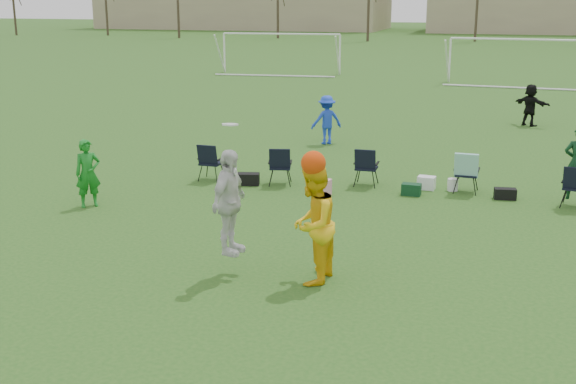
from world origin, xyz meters
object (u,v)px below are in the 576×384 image
(goal_left, at_px, (281,42))
(goal_mid, at_px, (519,48))
(fielder_blue, at_px, (327,120))
(fielder_green_near, at_px, (88,173))
(center_contest, at_px, (283,215))
(fielder_black, at_px, (530,105))

(goal_left, bearing_deg, goal_mid, -13.13)
(fielder_blue, xyz_separation_m, goal_left, (-7.99, 20.89, 1.14))
(goal_mid, bearing_deg, goal_left, 175.87)
(goal_left, xyz_separation_m, goal_mid, (14.00, -2.00, 0.00))
(fielder_green_near, xyz_separation_m, center_contest, (5.49, -2.93, 0.36))
(center_contest, bearing_deg, goal_left, 107.25)
(fielder_black, bearing_deg, goal_mid, -52.63)
(fielder_blue, relative_size, goal_left, 0.21)
(fielder_blue, bearing_deg, fielder_green_near, 34.08)
(fielder_blue, relative_size, goal_mid, 0.21)
(fielder_blue, height_order, center_contest, center_contest)
(fielder_green_near, distance_m, center_contest, 6.23)
(fielder_green_near, xyz_separation_m, fielder_black, (9.78, 14.00, -0.00))
(fielder_green_near, distance_m, goal_mid, 29.04)
(center_contest, xyz_separation_m, goal_left, (-10.05, 32.38, 0.79))
(fielder_green_near, xyz_separation_m, fielder_blue, (3.43, 8.56, 0.01))
(fielder_blue, bearing_deg, goal_left, -103.16)
(fielder_black, bearing_deg, fielder_green_near, 90.97)
(fielder_blue, xyz_separation_m, fielder_black, (6.35, 5.45, -0.01))
(fielder_green_near, relative_size, goal_mid, 0.21)
(fielder_green_near, distance_m, fielder_blue, 9.22)
(fielder_green_near, bearing_deg, center_contest, -70.20)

